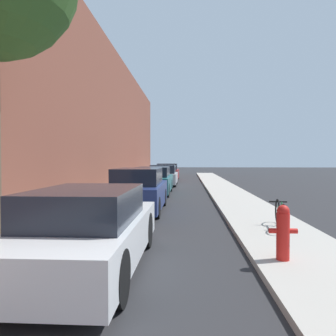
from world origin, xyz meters
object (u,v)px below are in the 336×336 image
at_px(parked_car_silver, 163,176).
at_px(parked_car_teal, 154,181).
at_px(parked_car_white, 89,230).
at_px(bicycle, 280,214).
at_px(parked_car_red, 168,172).
at_px(fire_hydrant, 283,232).
at_px(parked_car_navy, 139,191).

bearing_deg(parked_car_silver, parked_car_teal, -90.87).
bearing_deg(parked_car_silver, parked_car_white, -89.73).
distance_m(parked_car_teal, bicycle, 9.46).
bearing_deg(parked_car_red, parked_car_silver, -89.25).
bearing_deg(parked_car_white, bicycle, 36.86).
xyz_separation_m(parked_car_teal, fire_hydrant, (3.34, -11.13, -0.09)).
bearing_deg(parked_car_white, parked_car_navy, 90.90).
distance_m(parked_car_teal, fire_hydrant, 11.62).
xyz_separation_m(parked_car_white, parked_car_silver, (-0.08, 17.11, 0.03)).
height_order(parked_car_red, fire_hydrant, parked_car_red).
height_order(parked_car_navy, fire_hydrant, parked_car_navy).
height_order(fire_hydrant, bicycle, fire_hydrant).
relative_size(fire_hydrant, bicycle, 0.58).
bearing_deg(parked_car_teal, bicycle, -64.86).
relative_size(parked_car_silver, parked_car_red, 1.08).
distance_m(parked_car_white, parked_car_silver, 17.11).
distance_m(parked_car_teal, parked_car_red, 11.47).
bearing_deg(parked_car_red, fire_hydrant, -81.62).
relative_size(parked_car_navy, fire_hydrant, 4.78).
bearing_deg(fire_hydrant, bicycle, 75.16).
bearing_deg(parked_car_red, parked_car_teal, -90.05).
distance_m(parked_car_navy, parked_car_red, 17.02).
height_order(parked_car_navy, parked_car_silver, parked_car_navy).
height_order(parked_car_teal, parked_car_red, parked_car_red).
relative_size(parked_car_navy, parked_car_teal, 0.93).
bearing_deg(parked_car_teal, parked_car_red, 89.95).
distance_m(parked_car_navy, bicycle, 4.97).
bearing_deg(parked_car_red, bicycle, -78.68).
xyz_separation_m(parked_car_white, parked_car_red, (-0.16, 22.93, 0.04)).
bearing_deg(parked_car_teal, parked_car_silver, 89.13).
height_order(parked_car_white, parked_car_silver, parked_car_silver).
bearing_deg(parked_car_red, parked_car_navy, -89.78).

